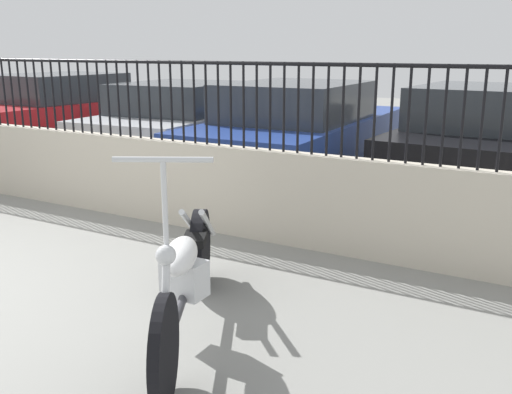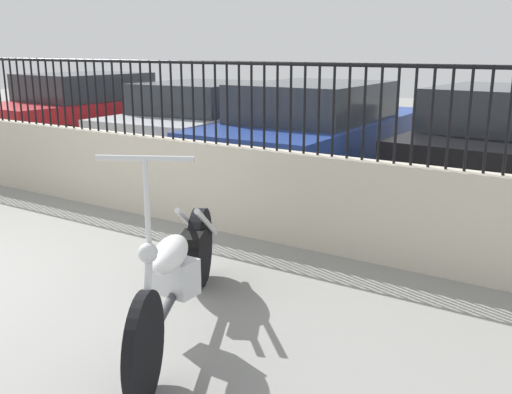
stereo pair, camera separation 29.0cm
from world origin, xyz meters
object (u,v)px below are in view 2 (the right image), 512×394
motorcycle_dark_grey (180,269)px  car_silver (207,121)px  car_blue (318,132)px  car_black (511,143)px  car_red (93,111)px

motorcycle_dark_grey → car_silver: 5.99m
motorcycle_dark_grey → car_silver: car_silver is taller
car_silver → car_blue: (2.30, -0.42, 0.04)m
car_silver → car_black: bearing=-93.2°
car_silver → car_black: size_ratio=1.02×
motorcycle_dark_grey → car_silver: size_ratio=0.50×
car_blue → car_silver: bearing=78.6°
car_black → car_blue: bearing=104.1°
car_red → car_blue: size_ratio=0.97×
car_silver → car_black: car_black is taller
car_red → car_black: bearing=-85.1°
motorcycle_dark_grey → car_red: size_ratio=0.47×
car_blue → car_black: bearing=-80.6°
car_silver → motorcycle_dark_grey: bearing=-147.7°
car_red → car_silver: bearing=-82.9°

